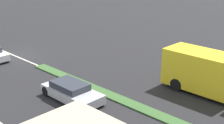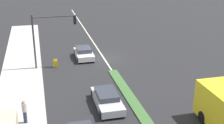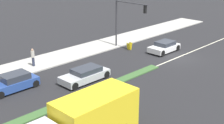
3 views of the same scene
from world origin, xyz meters
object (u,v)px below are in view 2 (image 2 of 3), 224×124
object	(u,v)px
traffic_signal_main	(48,32)
pedestrian	(25,111)
van_white	(84,53)
warning_aframe_sign	(55,63)
sedan_silver	(107,99)

from	to	relation	value
traffic_signal_main	pedestrian	size ratio (longest dim) A/B	3.18
pedestrian	van_white	bearing A→B (deg)	-115.73
traffic_signal_main	van_white	distance (m)	5.59
traffic_signal_main	warning_aframe_sign	bearing A→B (deg)	-168.51
pedestrian	warning_aframe_sign	xyz separation A→B (m)	(-2.91, -10.89, -0.63)
sedan_silver	van_white	xyz separation A→B (m)	(0.00, -11.77, 0.01)
warning_aframe_sign	sedan_silver	world-z (taller)	sedan_silver
sedan_silver	warning_aframe_sign	bearing A→B (deg)	-70.77
van_white	sedan_silver	bearing A→B (deg)	90.00
traffic_signal_main	sedan_silver	bearing A→B (deg)	112.39
traffic_signal_main	pedestrian	xyz separation A→B (m)	(2.35, 10.77, -2.85)
traffic_signal_main	van_white	xyz separation A→B (m)	(-3.92, -2.24, -3.30)
pedestrian	van_white	size ratio (longest dim) A/B	0.46
pedestrian	sedan_silver	xyz separation A→B (m)	(-6.27, -1.25, -0.46)
traffic_signal_main	warning_aframe_sign	distance (m)	3.52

